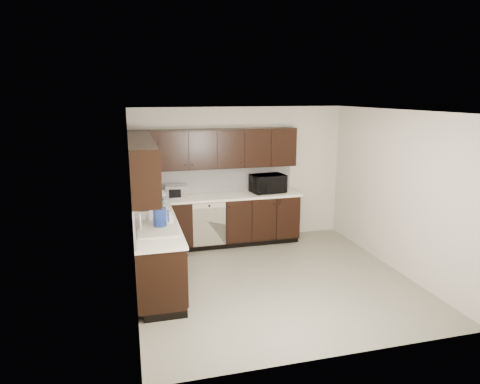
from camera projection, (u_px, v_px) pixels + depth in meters
name	position (u px, v px, depth m)	size (l,w,h in m)	color
floor	(273.00, 280.00, 6.43)	(4.00, 4.00, 0.00)	gray
ceiling	(276.00, 111.00, 5.87)	(4.00, 4.00, 0.00)	white
wall_back	(240.00, 174.00, 8.03)	(4.00, 0.02, 2.50)	beige
wall_left	(132.00, 208.00, 5.65)	(0.02, 4.00, 2.50)	beige
wall_right	(396.00, 191.00, 6.65)	(0.02, 4.00, 2.50)	beige
wall_front	(341.00, 246.00, 4.27)	(4.00, 0.02, 2.50)	beige
lower_cabinets	(195.00, 236.00, 7.13)	(3.00, 2.80, 0.90)	black
countertop	(194.00, 207.00, 7.02)	(3.03, 2.83, 0.04)	white
backsplash	(179.00, 189.00, 7.11)	(3.00, 2.80, 0.48)	white
upper_cabinets	(186.00, 155.00, 6.89)	(3.00, 2.80, 0.70)	black
dishwasher	(209.00, 222.00, 7.46)	(0.58, 0.04, 0.78)	beige
sink	(158.00, 233.00, 5.80)	(0.54, 0.82, 0.42)	beige
microwave	(268.00, 184.00, 7.91)	(0.60, 0.41, 0.33)	black
soap_bottle_a	(170.00, 217.00, 6.01)	(0.09, 0.09, 0.20)	gray
soap_bottle_b	(149.00, 214.00, 6.11)	(0.09, 0.09, 0.23)	gray
toaster_oven	(176.00, 192.00, 7.49)	(0.36, 0.27, 0.23)	#B7B7BA
storage_bin	(150.00, 199.00, 7.03)	(0.49, 0.36, 0.19)	silver
blue_pitcher	(160.00, 218.00, 5.84)	(0.18, 0.18, 0.27)	navy
teal_tumbler	(162.00, 198.00, 7.10)	(0.08, 0.08, 0.19)	#0B7C79
paper_towel_roll	(157.00, 196.00, 7.07)	(0.13, 0.13, 0.28)	silver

